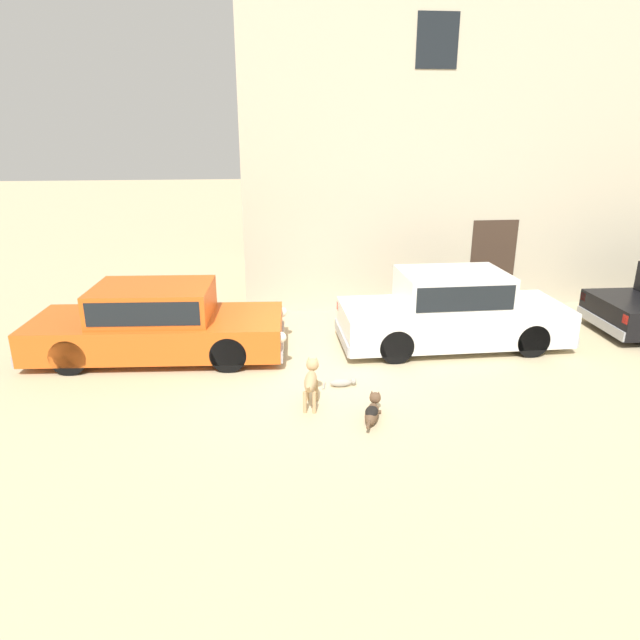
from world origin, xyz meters
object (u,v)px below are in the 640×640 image
object	(u,v)px
parked_sedan_nearest	(157,322)
stray_dog_spotted	(311,379)
stray_dog_tan	(372,411)
parked_sedan_second	(452,310)
stray_cat	(342,383)

from	to	relation	value
parked_sedan_nearest	stray_dog_spotted	world-z (taller)	parked_sedan_nearest
stray_dog_tan	parked_sedan_second	bearing A→B (deg)	-18.03
parked_sedan_second	stray_dog_tan	size ratio (longest dim) A/B	5.01
parked_sedan_second	stray_cat	xyz separation A→B (m)	(-2.43, -1.70, -0.67)
parked_sedan_nearest	stray_cat	world-z (taller)	parked_sedan_nearest
parked_sedan_second	stray_dog_tan	world-z (taller)	parked_sedan_second
parked_sedan_second	stray_cat	size ratio (longest dim) A/B	7.75
stray_dog_spotted	stray_cat	size ratio (longest dim) A/B	1.82
stray_dog_spotted	stray_cat	world-z (taller)	stray_dog_spotted
parked_sedan_nearest	parked_sedan_second	xyz separation A→B (m)	(5.73, -0.02, 0.05)
parked_sedan_second	stray_dog_spotted	distance (m)	3.77
stray_dog_tan	stray_cat	size ratio (longest dim) A/B	1.55
parked_sedan_second	stray_dog_tan	bearing A→B (deg)	-127.47
stray_dog_spotted	stray_dog_tan	xyz separation A→B (m)	(0.87, -0.61, -0.29)
parked_sedan_nearest	stray_cat	xyz separation A→B (m)	(3.30, -1.72, -0.62)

